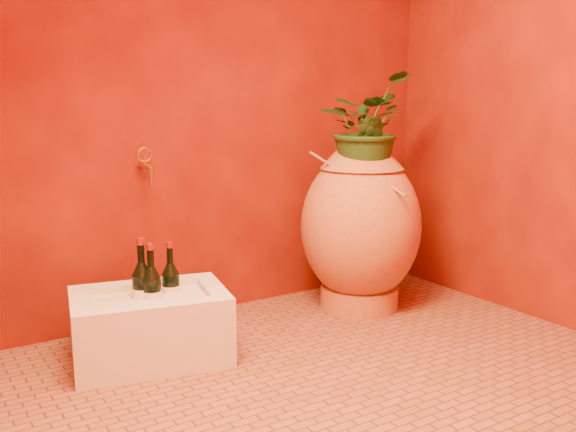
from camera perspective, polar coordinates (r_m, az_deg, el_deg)
floor at (r=2.58m, az=4.32°, el=-14.20°), size 2.50×2.50×0.00m
wall_back at (r=3.20m, az=-6.49°, el=13.63°), size 2.50×0.02×2.50m
wall_right at (r=3.25m, az=23.03°, el=12.82°), size 0.02×2.00×2.50m
amphora at (r=3.27m, az=6.47°, el=-0.82°), size 0.77×0.77×0.87m
stone_basin at (r=2.75m, az=-12.14°, el=-9.66°), size 0.70×0.55×0.29m
wine_bottle_a at (r=2.71m, az=-12.00°, el=-6.83°), size 0.08×0.08×0.33m
wine_bottle_b at (r=2.79m, az=-10.36°, el=-6.38°), size 0.08×0.08×0.32m
wine_bottle_c at (r=2.73m, az=-12.80°, el=-6.58°), size 0.09×0.09×0.35m
wall_tap at (r=2.97m, az=-12.51°, el=4.51°), size 0.07×0.15×0.17m
plant_main at (r=3.20m, az=6.79°, el=7.94°), size 0.62×0.60×0.52m
plant_side at (r=3.13m, az=6.84°, el=5.92°), size 0.23×0.23×0.33m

